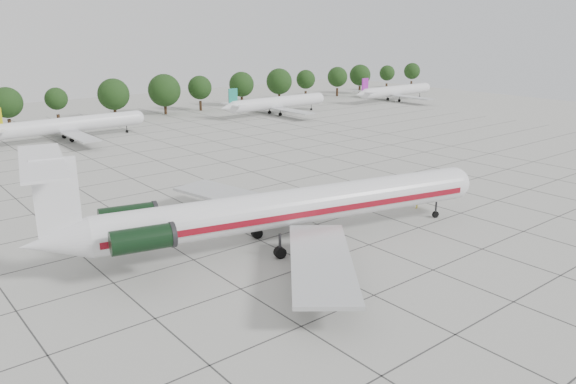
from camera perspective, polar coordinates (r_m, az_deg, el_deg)
name	(u,v)px	position (r m, az deg, el deg)	size (l,w,h in m)	color
ground	(317,224)	(63.86, 2.99, -3.29)	(260.00, 260.00, 0.00)	#A5A59E
apron_joints	(242,194)	(75.07, -4.69, -0.25)	(170.00, 170.00, 0.02)	#383838
main_airliner	(274,209)	(56.21, -1.43, -1.78)	(47.53, 36.77, 11.28)	silver
ground_crew	(417,201)	(70.82, 12.96, -0.85)	(0.71, 0.46, 1.94)	#CCBA0C
bg_airliner_c	(71,125)	(118.46, -21.21, 6.37)	(28.24, 27.20, 7.40)	silver
bg_airliner_d	(277,103)	(142.48, -1.09, 9.04)	(28.24, 27.20, 7.40)	silver
bg_airliner_e	(396,91)	(171.67, 10.89, 10.04)	(28.24, 27.20, 7.40)	silver
tree_line	(7,103)	(133.52, -26.67, 8.11)	(249.86, 8.44, 10.22)	#332114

